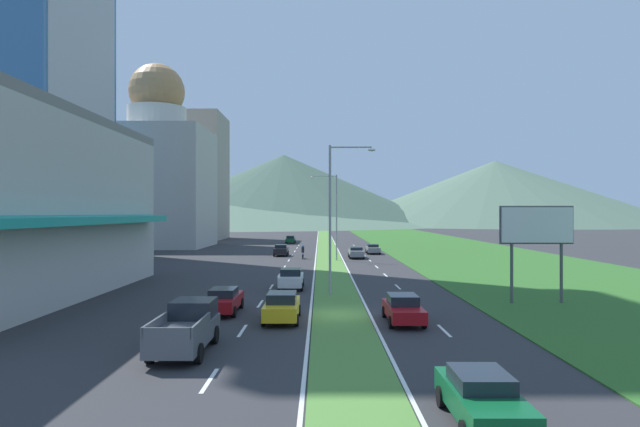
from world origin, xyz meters
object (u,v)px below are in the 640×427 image
(car_4, at_px, (280,306))
(motorcycle_rider, at_px, (301,253))
(billboard_roadside, at_px, (534,230))
(car_6, at_px, (354,252))
(car_1, at_px, (279,250))
(street_lamp_near, at_px, (333,210))
(pickup_truck_0, at_px, (185,328))
(car_8, at_px, (288,239))
(car_7, at_px, (480,397))
(street_lamp_mid, at_px, (332,212))
(car_5, at_px, (222,300))
(car_2, at_px, (289,279))
(car_3, at_px, (371,249))
(car_0, at_px, (401,308))

(car_4, xyz_separation_m, motorcycle_rider, (-0.14, 39.99, -0.06))
(billboard_roadside, distance_m, car_6, 36.84)
(motorcycle_rider, bearing_deg, car_1, 33.72)
(street_lamp_near, xyz_separation_m, pickup_truck_0, (-6.82, -15.25, -5.21))
(car_1, height_order, car_8, car_1)
(billboard_roadside, height_order, car_7, billboard_roadside)
(street_lamp_mid, bearing_deg, car_7, -86.85)
(car_4, xyz_separation_m, car_5, (-3.64, 2.45, -0.04))
(street_lamp_mid, relative_size, car_2, 2.56)
(street_lamp_mid, bearing_deg, car_8, 101.02)
(car_3, height_order, car_6, car_6)
(street_lamp_mid, bearing_deg, car_2, -99.15)
(car_6, relative_size, motorcycle_rider, 2.34)
(car_4, distance_m, car_6, 41.49)
(street_lamp_mid, height_order, car_1, street_lamp_mid)
(car_0, bearing_deg, car_5, -105.67)
(car_1, distance_m, car_3, 13.69)
(car_5, distance_m, motorcycle_rider, 37.71)
(car_6, bearing_deg, car_7, -0.22)
(billboard_roadside, distance_m, car_8, 73.63)
(billboard_roadside, relative_size, car_6, 1.37)
(car_5, relative_size, car_6, 1.01)
(street_lamp_near, distance_m, car_1, 36.83)
(street_lamp_near, distance_m, pickup_truck_0, 17.50)
(motorcycle_rider, bearing_deg, car_3, -49.62)
(car_0, relative_size, car_7, 1.06)
(car_0, relative_size, pickup_truck_0, 0.85)
(car_5, bearing_deg, car_3, -16.32)
(car_4, height_order, car_6, car_4)
(street_lamp_near, bearing_deg, billboard_roadside, -14.43)
(pickup_truck_0, bearing_deg, car_8, 0.07)
(billboard_roadside, relative_size, car_4, 1.42)
(car_4, relative_size, pickup_truck_0, 0.84)
(car_1, xyz_separation_m, pickup_truck_0, (-0.33, -51.11, 0.18))
(car_4, height_order, motorcycle_rider, motorcycle_rider)
(car_1, bearing_deg, street_lamp_mid, -136.29)
(car_3, relative_size, pickup_truck_0, 0.78)
(car_2, distance_m, car_5, 10.59)
(street_lamp_near, distance_m, street_lamp_mid, 28.38)
(car_5, height_order, car_8, car_8)
(pickup_truck_0, bearing_deg, car_2, -10.50)
(car_2, xyz_separation_m, car_4, (0.18, -12.46, -0.01))
(street_lamp_near, height_order, car_5, street_lamp_near)
(billboard_roadside, height_order, pickup_truck_0, billboard_roadside)
(street_lamp_near, relative_size, car_5, 2.30)
(car_0, bearing_deg, billboard_roadside, 121.59)
(street_lamp_near, xyz_separation_m, car_8, (-6.92, 67.34, -5.43))
(pickup_truck_0, bearing_deg, car_3, -13.84)
(billboard_roadside, xyz_separation_m, car_0, (-9.70, -5.97, -4.08))
(pickup_truck_0, bearing_deg, billboard_roadside, -59.29)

